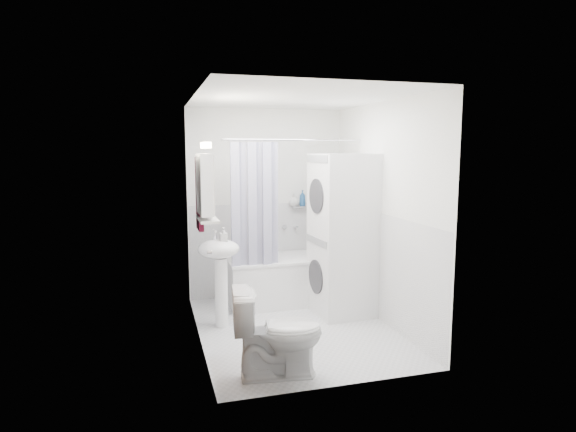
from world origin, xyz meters
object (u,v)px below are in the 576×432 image
object	(u,v)px
toilet	(278,333)
sink	(219,263)
washer_dryer	(343,235)
bathtub	(287,277)

from	to	relation	value
toilet	sink	bearing A→B (deg)	20.96
sink	washer_dryer	distance (m)	1.45
sink	washer_dryer	size ratio (longest dim) A/B	0.56
washer_dryer	toilet	size ratio (longest dim) A/B	2.44
bathtub	toilet	distance (m)	2.00
bathtub	washer_dryer	world-z (taller)	washer_dryer
washer_dryer	bathtub	bearing A→B (deg)	128.13
bathtub	sink	distance (m)	1.19
toilet	washer_dryer	bearing A→B (deg)	-32.80
bathtub	toilet	world-z (taller)	toilet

